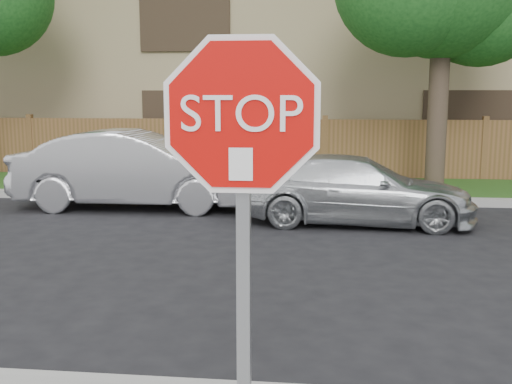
# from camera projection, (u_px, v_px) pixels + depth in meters

# --- Properties ---
(far_curb) EXTENTS (70.00, 0.30, 0.15)m
(far_curb) POSITION_uv_depth(u_px,v_px,m) (324.00, 199.00, 12.46)
(far_curb) COLOR gray
(far_curb) RESTS_ON ground
(grass_strip) EXTENTS (70.00, 3.00, 0.12)m
(grass_strip) POSITION_uv_depth(u_px,v_px,m) (324.00, 188.00, 14.08)
(grass_strip) COLOR #1E4714
(grass_strip) RESTS_ON ground
(fence) EXTENTS (70.00, 0.12, 1.60)m
(fence) POSITION_uv_depth(u_px,v_px,m) (325.00, 150.00, 15.53)
(fence) COLOR brown
(fence) RESTS_ON ground
(apartment_building) EXTENTS (35.20, 9.20, 7.20)m
(apartment_building) POSITION_uv_depth(u_px,v_px,m) (326.00, 56.00, 20.58)
(apartment_building) COLOR tan
(apartment_building) RESTS_ON ground
(stop_sign) EXTENTS (1.01, 0.13, 2.55)m
(stop_sign) POSITION_uv_depth(u_px,v_px,m) (242.00, 185.00, 2.78)
(stop_sign) COLOR gray
(stop_sign) RESTS_ON sidewalk_near
(sedan_left) EXTENTS (4.70, 1.74, 1.54)m
(sedan_left) POSITION_uv_depth(u_px,v_px,m) (136.00, 169.00, 11.85)
(sedan_left) COLOR silver
(sedan_left) RESTS_ON ground
(sedan_right) EXTENTS (4.15, 1.82, 1.19)m
(sedan_right) POSITION_uv_depth(u_px,v_px,m) (355.00, 190.00, 10.46)
(sedan_right) COLOR #B8BDC0
(sedan_right) RESTS_ON ground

